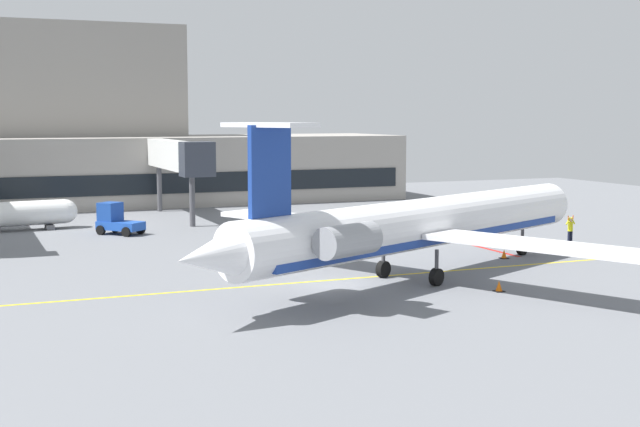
# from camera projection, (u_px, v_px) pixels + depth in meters

# --- Properties ---
(ground) EXTENTS (120.00, 120.00, 0.11)m
(ground) POSITION_uv_depth(u_px,v_px,m) (341.00, 287.00, 44.43)
(ground) COLOR slate
(terminal_building) EXTENTS (62.56, 14.54, 17.49)m
(terminal_building) POSITION_uv_depth(u_px,v_px,m) (58.00, 137.00, 84.24)
(terminal_building) COLOR gray
(terminal_building) RESTS_ON ground
(jet_bridge_west) EXTENTS (2.40, 16.09, 6.67)m
(jet_bridge_west) POSITION_uv_depth(u_px,v_px,m) (178.00, 157.00, 72.18)
(jet_bridge_west) COLOR silver
(jet_bridge_west) RESTS_ON ground
(regional_jet) EXTENTS (30.66, 26.28, 8.34)m
(regional_jet) POSITION_uv_depth(u_px,v_px,m) (420.00, 225.00, 46.08)
(regional_jet) COLOR white
(regional_jet) RESTS_ON ground
(baggage_tug) EXTENTS (3.45, 3.56, 2.31)m
(baggage_tug) POSITION_uv_depth(u_px,v_px,m) (116.00, 220.00, 63.95)
(baggage_tug) COLOR #1E4CB2
(baggage_tug) RESTS_ON ground
(pushback_tractor) EXTENTS (4.10, 2.80, 2.03)m
(pushback_tractor) POSITION_uv_depth(u_px,v_px,m) (308.00, 234.00, 57.20)
(pushback_tractor) COLOR #1E4CB2
(pushback_tractor) RESTS_ON ground
(fuel_tank) EXTENTS (8.19, 2.75, 2.22)m
(fuel_tank) POSITION_uv_depth(u_px,v_px,m) (23.00, 214.00, 66.02)
(fuel_tank) COLOR white
(fuel_tank) RESTS_ON ground
(marshaller) EXTENTS (0.83, 0.34, 1.99)m
(marshaller) POSITION_uv_depth(u_px,v_px,m) (570.00, 230.00, 58.59)
(marshaller) COLOR #191E33
(marshaller) RESTS_ON ground
(safety_cone_alpha) EXTENTS (0.47, 0.47, 0.55)m
(safety_cone_alpha) POSITION_uv_depth(u_px,v_px,m) (499.00, 287.00, 43.08)
(safety_cone_alpha) COLOR orange
(safety_cone_alpha) RESTS_ON ground
(safety_cone_bravo) EXTENTS (0.47, 0.47, 0.55)m
(safety_cone_bravo) POSITION_uv_depth(u_px,v_px,m) (504.00, 254.00, 53.10)
(safety_cone_bravo) COLOR orange
(safety_cone_bravo) RESTS_ON ground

